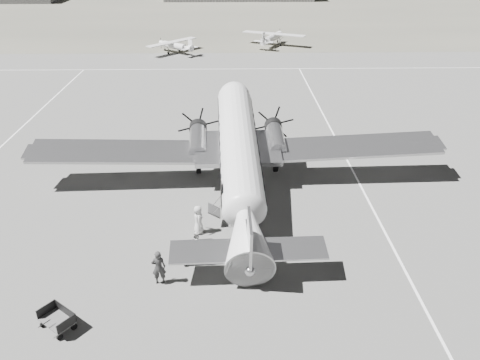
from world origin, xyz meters
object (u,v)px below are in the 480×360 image
(baggage_cart_far, at_px, (57,320))
(ramp_agent, at_px, (198,242))
(ground_crew, at_px, (159,267))
(dc3_airliner, at_px, (239,157))
(baggage_cart_near, at_px, (197,252))
(light_plane_right, at_px, (273,39))
(passenger, at_px, (198,220))
(light_plane_left, at_px, (174,47))

(baggage_cart_far, bearing_deg, ramp_agent, 80.96)
(ground_crew, bearing_deg, dc3_airliner, -121.40)
(ramp_agent, bearing_deg, baggage_cart_near, -178.26)
(dc3_airliner, bearing_deg, light_plane_right, 80.74)
(baggage_cart_near, height_order, ground_crew, ground_crew)
(baggage_cart_far, xyz_separation_m, ramp_agent, (6.28, 5.85, 0.25))
(baggage_cart_far, xyz_separation_m, passenger, (6.21, 7.96, 0.45))
(ramp_agent, bearing_deg, baggage_cart_far, 132.82)
(dc3_airliner, xyz_separation_m, light_plane_left, (-9.36, 45.65, -1.93))
(light_plane_left, distance_m, ramp_agent, 53.03)
(light_plane_right, height_order, passenger, light_plane_right)
(light_plane_left, height_order, ground_crew, ground_crew)
(light_plane_left, xyz_separation_m, passenger, (6.71, -50.49, -0.05))
(baggage_cart_near, bearing_deg, ramp_agent, 87.48)
(light_plane_right, distance_m, baggage_cart_far, 65.49)
(ground_crew, bearing_deg, light_plane_right, -106.81)
(light_plane_left, xyz_separation_m, ground_crew, (4.90, -55.25, 0.02))
(ground_crew, bearing_deg, light_plane_left, -91.42)
(baggage_cart_near, relative_size, ground_crew, 0.93)
(passenger, bearing_deg, dc3_airliner, -41.33)
(dc3_airliner, distance_m, ramp_agent, 7.73)
(baggage_cart_near, height_order, baggage_cart_far, baggage_cart_near)
(ground_crew, bearing_deg, baggage_cart_far, 29.54)
(dc3_airliner, xyz_separation_m, ground_crew, (-4.46, -9.60, -1.91))
(light_plane_right, relative_size, ramp_agent, 7.37)
(passenger, bearing_deg, ground_crew, 146.57)
(dc3_airliner, height_order, ramp_agent, dc3_airliner)
(baggage_cart_far, distance_m, ramp_agent, 8.58)
(light_plane_left, relative_size, light_plane_right, 0.88)
(light_plane_right, height_order, ramp_agent, light_plane_right)
(baggage_cart_far, height_order, ramp_agent, ramp_agent)
(dc3_airliner, relative_size, baggage_cart_near, 16.21)
(dc3_airliner, bearing_deg, baggage_cart_near, -110.31)
(light_plane_left, relative_size, passenger, 5.09)
(dc3_airliner, relative_size, light_plane_left, 3.20)
(ground_crew, distance_m, passenger, 5.10)
(light_plane_left, relative_size, baggage_cart_near, 5.07)
(dc3_airliner, bearing_deg, passenger, -120.61)
(ramp_agent, bearing_deg, light_plane_right, -9.15)
(light_plane_left, bearing_deg, ramp_agent, -131.42)
(baggage_cart_near, distance_m, ground_crew, 2.75)
(ground_crew, bearing_deg, ramp_agent, -131.80)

